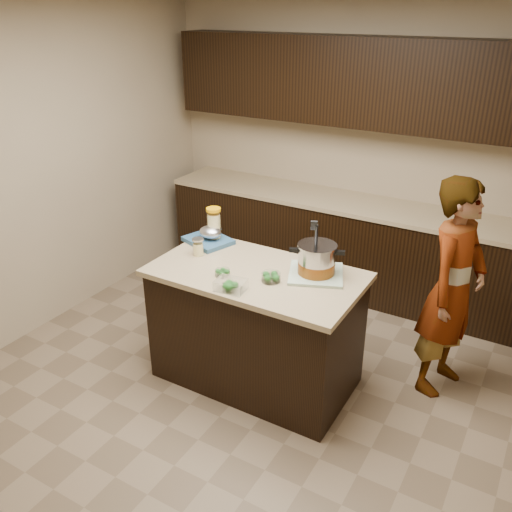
{
  "coord_description": "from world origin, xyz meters",
  "views": [
    {
      "loc": [
        1.67,
        -2.87,
        2.59
      ],
      "look_at": [
        0.0,
        0.0,
        1.02
      ],
      "focal_mm": 38.0,
      "sensor_mm": 36.0,
      "label": 1
    }
  ],
  "objects_px": {
    "island": "(256,327)",
    "stock_pot": "(317,261)",
    "lemonade_pitcher": "(214,226)",
    "person": "(453,289)"
  },
  "relations": [
    {
      "from": "lemonade_pitcher",
      "to": "person",
      "type": "bearing_deg",
      "value": 11.37
    },
    {
      "from": "island",
      "to": "person",
      "type": "bearing_deg",
      "value": 28.05
    },
    {
      "from": "island",
      "to": "stock_pot",
      "type": "distance_m",
      "value": 0.69
    },
    {
      "from": "island",
      "to": "lemonade_pitcher",
      "type": "xyz_separation_m",
      "value": [
        -0.54,
        0.29,
        0.57
      ]
    },
    {
      "from": "stock_pot",
      "to": "person",
      "type": "relative_size",
      "value": 0.24
    },
    {
      "from": "stock_pot",
      "to": "lemonade_pitcher",
      "type": "distance_m",
      "value": 0.93
    },
    {
      "from": "island",
      "to": "lemonade_pitcher",
      "type": "relative_size",
      "value": 5.42
    },
    {
      "from": "lemonade_pitcher",
      "to": "person",
      "type": "relative_size",
      "value": 0.17
    },
    {
      "from": "island",
      "to": "stock_pot",
      "type": "height_order",
      "value": "stock_pot"
    },
    {
      "from": "lemonade_pitcher",
      "to": "stock_pot",
      "type": "bearing_deg",
      "value": -7.89
    }
  ]
}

